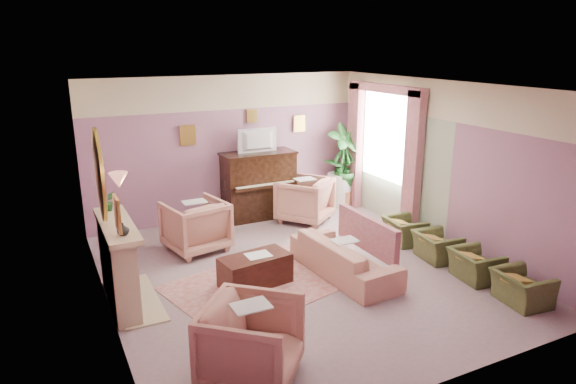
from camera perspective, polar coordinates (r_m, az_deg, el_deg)
name	(u,v)px	position (r m, az deg, el deg)	size (l,w,h in m)	color
floor	(299,273)	(7.94, 1.21, -8.94)	(5.50, 6.00, 0.01)	gray
ceiling	(300,87)	(7.21, 1.35, 11.64)	(5.50, 6.00, 0.01)	white
wall_back	(228,148)	(10.13, -6.67, 4.88)	(5.50, 0.02, 2.80)	slate
wall_front	(446,259)	(5.14, 17.16, -7.16)	(5.50, 0.02, 2.80)	slate
wall_left	(101,211)	(6.68, -20.09, -2.00)	(0.02, 6.00, 2.80)	slate
wall_right	(444,165)	(9.03, 16.93, 2.88)	(0.02, 6.00, 2.80)	slate
picture_rail_band	(226,92)	(9.97, -6.85, 10.93)	(5.50, 0.01, 0.65)	beige
stripe_panel	(394,168)	(10.05, 11.68, 2.66)	(0.01, 3.00, 2.15)	#A0B090
fireplace_surround	(118,266)	(7.18, -18.36, -7.84)	(0.30, 1.40, 1.10)	tan
fireplace_inset	(127,275)	(7.25, -17.47, -8.81)	(0.18, 0.72, 0.68)	black
fire_ember	(131,287)	(7.33, -17.03, -10.04)	(0.06, 0.54, 0.10)	orange
mantel_shelf	(116,225)	(6.98, -18.53, -3.52)	(0.40, 1.55, 0.07)	tan
hearth	(137,300)	(7.43, -16.44, -11.41)	(0.55, 1.50, 0.02)	tan
mirror_frame	(100,175)	(6.78, -20.21, 1.75)	(0.04, 0.72, 1.20)	#B29438
mirror_glass	(102,175)	(6.78, -20.00, 1.78)	(0.01, 0.60, 1.06)	white
sconce_shade	(119,180)	(5.73, -18.31, 1.27)	(0.20, 0.20, 0.16)	#EE8E71
piano	(259,186)	(10.20, -3.28, 0.70)	(1.40, 0.60, 1.30)	black
piano_keyshelf	(266,187)	(9.87, -2.48, 0.60)	(1.30, 0.12, 0.06)	black
piano_keys	(266,185)	(9.86, -2.48, 0.83)	(1.20, 0.08, 0.02)	#FFF7CD
piano_top	(258,153)	(10.04, -3.34, 4.33)	(1.45, 0.65, 0.04)	black
television	(259,139)	(9.94, -3.25, 5.91)	(0.80, 0.12, 0.48)	black
print_back_left	(188,135)	(9.80, -11.07, 6.20)	(0.30, 0.03, 0.38)	#B29438
print_back_right	(299,124)	(10.65, 1.26, 7.61)	(0.26, 0.03, 0.34)	#B29438
print_back_mid	(252,116)	(10.18, -4.03, 8.42)	(0.22, 0.03, 0.26)	#B29438
print_left_wall	(117,214)	(5.45, -18.43, -2.33)	(0.03, 0.28, 0.36)	#B29438
window_blind	(386,134)	(10.10, 10.86, 6.39)	(0.03, 1.40, 1.80)	silver
curtain_left	(413,164)	(9.43, 13.70, 3.04)	(0.16, 0.34, 2.60)	#9C5A63
curtain_right	(355,146)	(10.86, 7.48, 5.07)	(0.16, 0.34, 2.60)	#9C5A63
pelmet	(385,88)	(9.94, 10.75, 11.25)	(0.16, 2.20, 0.16)	#9C5A63
mantel_plant	(110,201)	(7.45, -19.21, -0.97)	(0.16, 0.16, 0.28)	#1E5820
mantel_vase	(123,229)	(6.48, -17.86, -3.96)	(0.16, 0.16, 0.16)	beige
area_rug	(260,284)	(7.60, -3.14, -10.13)	(2.50, 1.80, 0.01)	#A96A63
coffee_table	(255,270)	(7.49, -3.66, -8.69)	(1.00, 0.50, 0.45)	black
table_paper	(258,255)	(7.42, -3.34, -7.01)	(0.35, 0.28, 0.01)	white
sofa	(344,251)	(7.76, 6.29, -6.49)	(0.65, 1.94, 0.78)	tan
sofa_throw	(367,233)	(7.90, 8.79, -4.55)	(0.10, 1.47, 0.54)	#9C5A63
floral_armchair_left	(195,223)	(8.73, -10.25, -3.42)	(0.92, 0.92, 0.96)	tan
floral_armchair_right	(305,197)	(10.00, 1.86, -0.61)	(0.92, 0.92, 0.96)	tan
floral_armchair_front	(252,339)	(5.45, -4.05, -15.94)	(0.92, 0.92, 0.96)	tan
olive_chair_a	(522,283)	(7.62, 24.59, -9.18)	(0.48, 0.69, 0.59)	#495128
olive_chair_b	(476,261)	(8.10, 20.13, -7.17)	(0.48, 0.69, 0.59)	#495128
olive_chair_c	(437,242)	(8.63, 16.22, -5.36)	(0.48, 0.69, 0.59)	#495128
olive_chair_d	(404,226)	(9.20, 12.80, -3.74)	(0.48, 0.69, 0.59)	#495128
side_table	(339,189)	(11.07, 5.72, 0.29)	(0.52, 0.52, 0.70)	silver
side_plant_big	(340,166)	(10.94, 5.80, 2.91)	(0.30, 0.30, 0.34)	#1E5820
side_plant_small	(347,168)	(10.93, 6.61, 2.71)	(0.16, 0.16, 0.28)	#1E5820
palm_pot	(343,198)	(11.06, 6.11, -0.71)	(0.34, 0.34, 0.34)	brown
palm_plant	(344,158)	(10.84, 6.25, 3.80)	(0.76, 0.76, 1.44)	#1E5820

